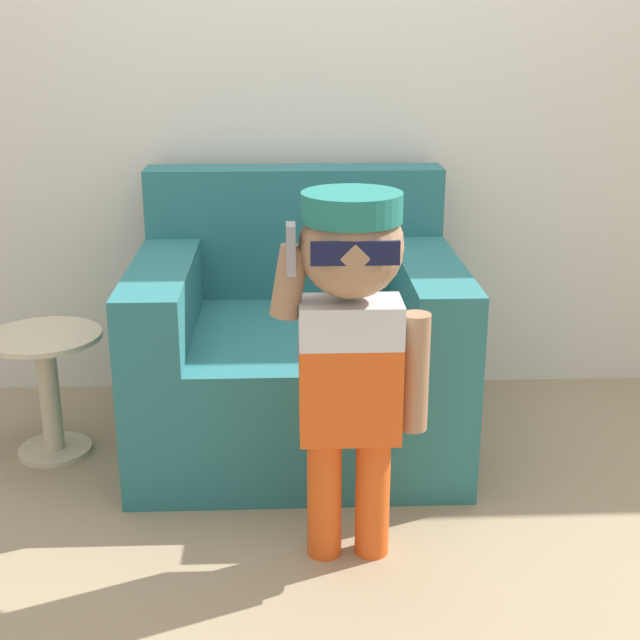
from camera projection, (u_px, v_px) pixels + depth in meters
The scene contains 5 objects.
ground_plane at pixel (325, 466), 3.09m from camera, with size 10.00×10.00×0.00m, color #998466.
wall_back at pixel (316, 67), 3.41m from camera, with size 10.00×0.05×2.60m.
armchair at pixel (297, 350), 3.23m from camera, with size 1.12×0.98×0.94m.
person_child at pixel (351, 323), 2.37m from camera, with size 0.43×0.32×1.06m.
side_table at pixel (48, 382), 3.11m from camera, with size 0.40×0.40×0.45m.
Camera 1 is at (-0.13, -2.77, 1.47)m, focal length 50.00 mm.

